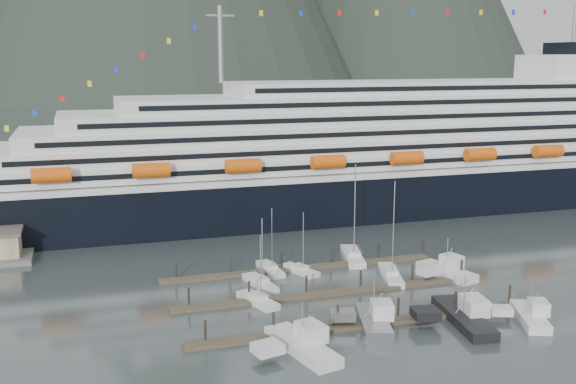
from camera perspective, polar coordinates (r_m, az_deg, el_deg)
name	(u,v)px	position (r m, az deg, el deg)	size (l,w,h in m)	color
ground	(365,298)	(103.37, 6.56, -8.91)	(1600.00, 1600.00, 0.00)	#404B4A
cruise_ship	(389,159)	(161.28, 8.52, 2.79)	(210.00, 30.40, 50.30)	black
dock_near	(362,324)	(92.92, 6.26, -11.08)	(48.18, 2.28, 3.20)	#453A2C
dock_mid	(328,293)	(104.13, 3.37, -8.52)	(48.18, 2.28, 3.20)	#453A2C
dock_far	(301,268)	(115.72, 1.07, -6.44)	(48.18, 2.28, 3.20)	#453A2C
sailboat_a	(258,301)	(100.57, -2.58, -9.18)	(4.89, 8.74, 10.95)	silver
sailboat_c	(260,283)	(107.84, -2.38, -7.75)	(3.92, 9.29, 11.66)	silver
sailboat_d	(391,275)	(112.89, 8.70, -6.97)	(5.72, 11.51, 16.87)	silver
sailboat_e	(270,269)	(114.76, -1.51, -6.56)	(2.90, 8.79, 11.53)	silver
sailboat_f	(300,271)	(114.08, 1.03, -6.66)	(5.09, 8.05, 10.92)	silver
sailboat_g	(353,257)	(122.07, 5.51, -5.47)	(5.91, 12.42, 17.99)	silver
trawler_a	(301,345)	(84.87, 1.12, -12.82)	(9.98, 13.37, 7.09)	silver
trawler_b	(372,320)	(93.01, 7.16, -10.67)	(9.27, 11.63, 7.19)	gray
trawler_c	(462,316)	(96.51, 14.55, -10.12)	(10.54, 14.79, 7.37)	black
trawler_d	(529,315)	(99.78, 19.74, -9.78)	(8.82, 10.80, 6.14)	silver
trawler_e	(446,271)	(115.38, 13.22, -6.50)	(9.10, 11.45, 7.08)	silver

